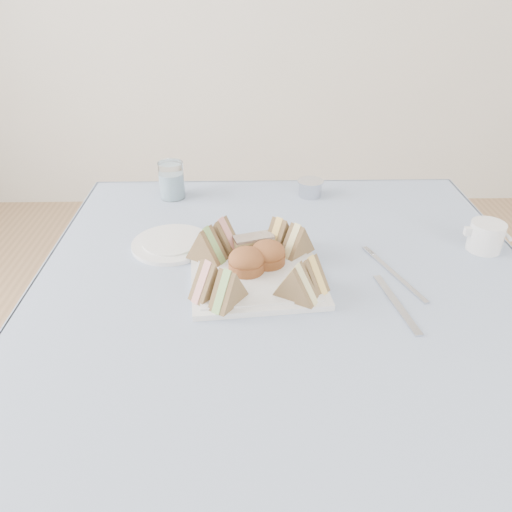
{
  "coord_description": "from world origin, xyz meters",
  "views": [
    {
      "loc": [
        -0.08,
        -0.84,
        1.3
      ],
      "look_at": [
        -0.06,
        0.01,
        0.8
      ],
      "focal_mm": 35.0,
      "sensor_mm": 36.0,
      "label": 1
    }
  ],
  "objects_px": {
    "table": "(282,409)",
    "creamer_jug": "(486,236)",
    "serving_plate": "(256,275)",
    "water_glass": "(172,180)"
  },
  "relations": [
    {
      "from": "serving_plate",
      "to": "creamer_jug",
      "type": "xyz_separation_m",
      "value": [
        0.5,
        0.1,
        0.03
      ]
    },
    {
      "from": "creamer_jug",
      "to": "table",
      "type": "bearing_deg",
      "value": -165.26
    },
    {
      "from": "serving_plate",
      "to": "creamer_jug",
      "type": "height_order",
      "value": "creamer_jug"
    },
    {
      "from": "water_glass",
      "to": "table",
      "type": "bearing_deg",
      "value": -55.25
    },
    {
      "from": "water_glass",
      "to": "creamer_jug",
      "type": "distance_m",
      "value": 0.78
    },
    {
      "from": "table",
      "to": "water_glass",
      "type": "bearing_deg",
      "value": 124.75
    },
    {
      "from": "serving_plate",
      "to": "table",
      "type": "bearing_deg",
      "value": -11.91
    },
    {
      "from": "serving_plate",
      "to": "water_glass",
      "type": "relative_size",
      "value": 2.66
    },
    {
      "from": "table",
      "to": "creamer_jug",
      "type": "distance_m",
      "value": 0.61
    },
    {
      "from": "serving_plate",
      "to": "water_glass",
      "type": "distance_m",
      "value": 0.45
    }
  ]
}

